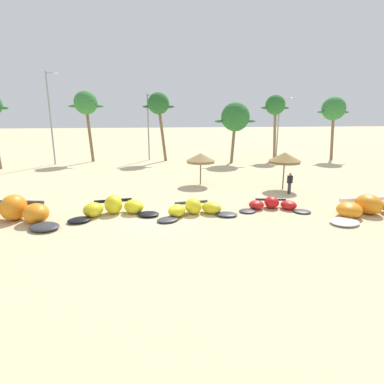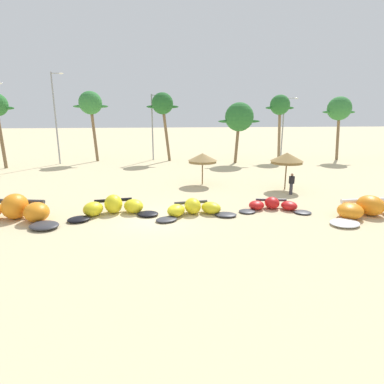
{
  "view_description": "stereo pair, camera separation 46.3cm",
  "coord_description": "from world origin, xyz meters",
  "px_view_note": "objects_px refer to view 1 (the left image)",
  "views": [
    {
      "loc": [
        -0.43,
        -17.33,
        5.87
      ],
      "look_at": [
        2.42,
        2.0,
        1.0
      ],
      "focal_mm": 29.15,
      "sensor_mm": 36.0,
      "label": 1
    },
    {
      "loc": [
        0.03,
        -17.39,
        5.87
      ],
      "look_at": [
        2.42,
        2.0,
        1.0
      ],
      "focal_mm": 29.15,
      "sensor_mm": 36.0,
      "label": 2
    }
  ],
  "objects_px": {
    "kite_center": "(272,205)",
    "palm_center_left": "(235,117)",
    "kite_left": "(114,208)",
    "kite_left_of_center": "(194,209)",
    "palm_left": "(86,104)",
    "lamppost_east": "(280,124)",
    "beach_umbrella_near_van": "(201,158)",
    "beach_umbrella_middle": "(285,158)",
    "kite_right_of_center": "(373,208)",
    "person_near_kites": "(290,183)",
    "lamppost_west_center": "(51,115)",
    "kite_far_left": "(10,212)",
    "lamppost_east_center": "(149,123)",
    "palm_center_right": "(275,106)",
    "palm_left_of_gap": "(159,105)",
    "palm_right_of_gap": "(334,109)"
  },
  "relations": [
    {
      "from": "kite_center",
      "to": "palm_center_left",
      "type": "bearing_deg",
      "value": 81.25
    },
    {
      "from": "kite_left",
      "to": "kite_center",
      "type": "bearing_deg",
      "value": -1.6
    },
    {
      "from": "kite_left_of_center",
      "to": "palm_left",
      "type": "bearing_deg",
      "value": 112.75
    },
    {
      "from": "kite_left_of_center",
      "to": "lamppost_east",
      "type": "bearing_deg",
      "value": 56.81
    },
    {
      "from": "beach_umbrella_near_van",
      "to": "lamppost_east",
      "type": "distance_m",
      "value": 20.55
    },
    {
      "from": "beach_umbrella_middle",
      "to": "palm_center_left",
      "type": "height_order",
      "value": "palm_center_left"
    },
    {
      "from": "palm_left",
      "to": "lamppost_east",
      "type": "distance_m",
      "value": 25.4
    },
    {
      "from": "kite_right_of_center",
      "to": "person_near_kites",
      "type": "xyz_separation_m",
      "value": [
        -2.62,
        5.63,
        0.36
      ]
    },
    {
      "from": "lamppost_west_center",
      "to": "kite_left_of_center",
      "type": "bearing_deg",
      "value": -57.97
    },
    {
      "from": "kite_left_of_center",
      "to": "palm_center_left",
      "type": "relative_size",
      "value": 0.69
    },
    {
      "from": "kite_far_left",
      "to": "palm_left",
      "type": "bearing_deg",
      "value": 88.81
    },
    {
      "from": "kite_left_of_center",
      "to": "kite_center",
      "type": "height_order",
      "value": "kite_left_of_center"
    },
    {
      "from": "palm_left",
      "to": "lamppost_east_center",
      "type": "distance_m",
      "value": 8.07
    },
    {
      "from": "palm_center_right",
      "to": "palm_left_of_gap",
      "type": "bearing_deg",
      "value": 177.91
    },
    {
      "from": "person_near_kites",
      "to": "palm_center_right",
      "type": "relative_size",
      "value": 0.19
    },
    {
      "from": "person_near_kites",
      "to": "beach_umbrella_near_van",
      "type": "bearing_deg",
      "value": 144.69
    },
    {
      "from": "palm_right_of_gap",
      "to": "person_near_kites",
      "type": "bearing_deg",
      "value": -128.67
    },
    {
      "from": "beach_umbrella_middle",
      "to": "person_near_kites",
      "type": "relative_size",
      "value": 1.83
    },
    {
      "from": "kite_far_left",
      "to": "palm_center_right",
      "type": "bearing_deg",
      "value": 42.07
    },
    {
      "from": "beach_umbrella_middle",
      "to": "palm_right_of_gap",
      "type": "height_order",
      "value": "palm_right_of_gap"
    },
    {
      "from": "kite_left",
      "to": "kite_right_of_center",
      "type": "distance_m",
      "value": 15.48
    },
    {
      "from": "beach_umbrella_middle",
      "to": "palm_right_of_gap",
      "type": "distance_m",
      "value": 20.83
    },
    {
      "from": "kite_right_of_center",
      "to": "kite_left",
      "type": "bearing_deg",
      "value": 171.14
    },
    {
      "from": "kite_center",
      "to": "palm_right_of_gap",
      "type": "height_order",
      "value": "palm_right_of_gap"
    },
    {
      "from": "kite_left",
      "to": "lamppost_west_center",
      "type": "bearing_deg",
      "value": 112.74
    },
    {
      "from": "person_near_kites",
      "to": "palm_center_left",
      "type": "relative_size",
      "value": 0.22
    },
    {
      "from": "lamppost_west_center",
      "to": "palm_center_right",
      "type": "bearing_deg",
      "value": 1.13
    },
    {
      "from": "lamppost_east_center",
      "to": "palm_right_of_gap",
      "type": "bearing_deg",
      "value": -7.08
    },
    {
      "from": "palm_left_of_gap",
      "to": "lamppost_west_center",
      "type": "height_order",
      "value": "lamppost_west_center"
    },
    {
      "from": "palm_right_of_gap",
      "to": "kite_center",
      "type": "bearing_deg",
      "value": -128.61
    },
    {
      "from": "palm_left_of_gap",
      "to": "palm_center_right",
      "type": "relative_size",
      "value": 1.02
    },
    {
      "from": "lamppost_east_center",
      "to": "kite_center",
      "type": "bearing_deg",
      "value": -72.8
    },
    {
      "from": "person_near_kites",
      "to": "kite_right_of_center",
      "type": "bearing_deg",
      "value": -65.04
    },
    {
      "from": "beach_umbrella_near_van",
      "to": "lamppost_west_center",
      "type": "relative_size",
      "value": 0.25
    },
    {
      "from": "palm_left",
      "to": "palm_center_right",
      "type": "xyz_separation_m",
      "value": [
        24.01,
        -1.3,
        -0.23
      ]
    },
    {
      "from": "kite_left",
      "to": "palm_center_left",
      "type": "height_order",
      "value": "palm_center_left"
    },
    {
      "from": "palm_right_of_gap",
      "to": "lamppost_east",
      "type": "height_order",
      "value": "lamppost_east"
    },
    {
      "from": "kite_far_left",
      "to": "palm_center_left",
      "type": "xyz_separation_m",
      "value": [
        18.51,
        19.81,
        4.97
      ]
    },
    {
      "from": "palm_left",
      "to": "palm_right_of_gap",
      "type": "distance_m",
      "value": 31.62
    },
    {
      "from": "kite_far_left",
      "to": "lamppost_east",
      "type": "xyz_separation_m",
      "value": [
        25.76,
        23.31,
        4.07
      ]
    },
    {
      "from": "kite_left",
      "to": "beach_umbrella_near_van",
      "type": "bearing_deg",
      "value": 48.87
    },
    {
      "from": "person_near_kites",
      "to": "palm_left",
      "type": "bearing_deg",
      "value": 132.13
    },
    {
      "from": "palm_left_of_gap",
      "to": "person_near_kites",
      "type": "bearing_deg",
      "value": -64.82
    },
    {
      "from": "beach_umbrella_middle",
      "to": "palm_center_right",
      "type": "height_order",
      "value": "palm_center_right"
    },
    {
      "from": "kite_center",
      "to": "kite_right_of_center",
      "type": "distance_m",
      "value": 5.8
    },
    {
      "from": "kite_right_of_center",
      "to": "lamppost_east",
      "type": "xyz_separation_m",
      "value": [
        4.87,
        25.19,
        4.17
      ]
    },
    {
      "from": "beach_umbrella_near_van",
      "to": "lamppost_east",
      "type": "bearing_deg",
      "value": 48.35
    },
    {
      "from": "kite_center",
      "to": "lamppost_east",
      "type": "height_order",
      "value": "lamppost_east"
    },
    {
      "from": "beach_umbrella_near_van",
      "to": "person_near_kites",
      "type": "xyz_separation_m",
      "value": [
        6.08,
        -4.31,
        -1.47
      ]
    },
    {
      "from": "kite_right_of_center",
      "to": "palm_left_of_gap",
      "type": "distance_m",
      "value": 27.9
    }
  ]
}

